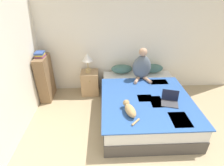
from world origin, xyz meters
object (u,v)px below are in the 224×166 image
at_px(pillow_far, 152,68).
at_px(laptop_open, 170,101).
at_px(bed, 144,104).
at_px(person_sitting, 142,66).
at_px(nightstand, 90,83).
at_px(cat_tabby, 130,109).
at_px(pillow_near, 122,69).
at_px(table_lamp, 87,59).
at_px(book_stack_top, 40,54).
at_px(bookshelf, 45,78).

height_order(pillow_far, laptop_open, laptop_open).
distance_m(pillow_far, laptop_open, 1.27).
xyz_separation_m(bed, person_sitting, (0.04, 0.64, 0.56)).
height_order(bed, nightstand, nightstand).
bearing_deg(cat_tabby, pillow_far, -41.69).
xyz_separation_m(pillow_near, laptop_open, (0.76, -1.27, -0.06)).
distance_m(bed, table_lamp, 1.61).
distance_m(pillow_near, laptop_open, 1.48).
relative_size(cat_tabby, laptop_open, 1.50).
bearing_deg(table_lamp, book_stack_top, -171.75).
relative_size(pillow_far, table_lamp, 1.09).
relative_size(bed, cat_tabby, 4.05).
bearing_deg(nightstand, pillow_near, 3.87).
bearing_deg(book_stack_top, person_sitting, -2.32).
relative_size(bed, table_lamp, 4.57).
bearing_deg(cat_tabby, nightstand, 12.51).
distance_m(pillow_far, table_lamp, 1.58).
height_order(laptop_open, book_stack_top, book_stack_top).
xyz_separation_m(cat_tabby, table_lamp, (-0.79, 1.46, 0.33)).
xyz_separation_m(person_sitting, nightstand, (-1.20, 0.24, -0.52)).
bearing_deg(bed, laptop_open, -41.34).
xyz_separation_m(pillow_near, book_stack_top, (-1.79, -0.20, 0.48)).
relative_size(pillow_near, nightstand, 0.87).
distance_m(laptop_open, bookshelf, 2.77).
relative_size(pillow_near, table_lamp, 1.09).
distance_m(person_sitting, laptop_open, 1.07).
bearing_deg(table_lamp, cat_tabby, -61.60).
xyz_separation_m(nightstand, table_lamp, (-0.02, -0.00, 0.63)).
bearing_deg(cat_tabby, laptop_open, -87.00).
bearing_deg(pillow_far, table_lamp, -177.89).
xyz_separation_m(pillow_far, bookshelf, (-2.54, -0.20, -0.10)).
height_order(person_sitting, table_lamp, person_sitting).
relative_size(person_sitting, book_stack_top, 3.15).
bearing_deg(laptop_open, person_sitting, 125.36).
relative_size(bed, pillow_far, 4.19).
relative_size(bed, laptop_open, 6.07).
relative_size(pillow_near, book_stack_top, 2.23).
height_order(person_sitting, nightstand, person_sitting).
xyz_separation_m(table_lamp, bookshelf, (-0.99, -0.15, -0.40)).
bearing_deg(nightstand, book_stack_top, -171.68).
relative_size(bed, bookshelf, 2.05).
bearing_deg(pillow_near, table_lamp, -175.92).
distance_m(pillow_far, nightstand, 1.57).
bearing_deg(cat_tabby, pillow_near, -15.55).
bearing_deg(table_lamp, pillow_near, 4.08).
height_order(bookshelf, book_stack_top, book_stack_top).
xyz_separation_m(pillow_near, nightstand, (-0.78, -0.05, -0.33)).
distance_m(laptop_open, book_stack_top, 2.82).
height_order(cat_tabby, book_stack_top, book_stack_top).
xyz_separation_m(pillow_far, laptop_open, (0.01, -1.27, -0.06)).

